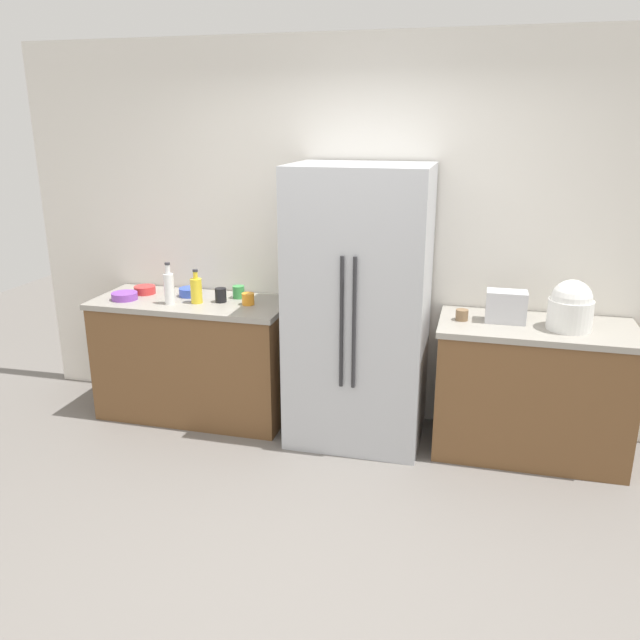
{
  "coord_description": "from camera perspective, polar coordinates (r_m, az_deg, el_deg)",
  "views": [
    {
      "loc": [
        0.83,
        -2.74,
        2.16
      ],
      "look_at": [
        0.02,
        0.42,
        1.14
      ],
      "focal_mm": 35.81,
      "sensor_mm": 36.0,
      "label": 1
    }
  ],
  "objects": [
    {
      "name": "cup_d",
      "position": [
        4.57,
        -6.44,
        1.89
      ],
      "size": [
        0.09,
        0.09,
        0.08
      ],
      "primitive_type": "cylinder",
      "color": "orange",
      "rests_on": "counter_left"
    },
    {
      "name": "ground_plane",
      "position": [
        3.59,
        -2.15,
        -19.61
      ],
      "size": [
        10.45,
        10.45,
        0.0
      ],
      "primitive_type": "plane",
      "color": "slate"
    },
    {
      "name": "cup_c",
      "position": [
        4.75,
        -7.29,
        2.5
      ],
      "size": [
        0.09,
        0.09,
        0.09
      ],
      "primitive_type": "cylinder",
      "color": "green",
      "rests_on": "counter_left"
    },
    {
      "name": "bottle_b",
      "position": [
        4.65,
        -11.0,
        2.66
      ],
      "size": [
        0.08,
        0.08,
        0.25
      ],
      "color": "yellow",
      "rests_on": "counter_left"
    },
    {
      "name": "kitchen_back_panel",
      "position": [
        4.64,
        3.84,
        7.48
      ],
      "size": [
        5.23,
        0.1,
        2.72
      ],
      "primitive_type": "cube",
      "color": "silver",
      "rests_on": "ground_plane"
    },
    {
      "name": "cup_b",
      "position": [
        4.66,
        -8.86,
        2.21
      ],
      "size": [
        0.08,
        0.08,
        0.1
      ],
      "primitive_type": "cylinder",
      "color": "black",
      "rests_on": "counter_left"
    },
    {
      "name": "bottle_a",
      "position": [
        4.66,
        -13.35,
        2.86
      ],
      "size": [
        0.07,
        0.07,
        0.3
      ],
      "color": "white",
      "rests_on": "counter_left"
    },
    {
      "name": "rice_cooker",
      "position": [
        4.27,
        21.5,
        1.11
      ],
      "size": [
        0.27,
        0.27,
        0.32
      ],
      "color": "white",
      "rests_on": "counter_right"
    },
    {
      "name": "toaster",
      "position": [
        4.31,
        16.3,
        1.17
      ],
      "size": [
        0.26,
        0.15,
        0.21
      ],
      "primitive_type": "cube",
      "color": "silver",
      "rests_on": "counter_right"
    },
    {
      "name": "bowl_c",
      "position": [
        4.89,
        -17.07,
        2.06
      ],
      "size": [
        0.19,
        0.19,
        0.05
      ],
      "primitive_type": "cylinder",
      "color": "purple",
      "rests_on": "counter_left"
    },
    {
      "name": "refrigerator",
      "position": [
        4.32,
        3.49,
        1.11
      ],
      "size": [
        0.91,
        0.73,
        1.9
      ],
      "color": "#B2B5BA",
      "rests_on": "ground_plane"
    },
    {
      "name": "bowl_a",
      "position": [
        4.87,
        -11.53,
        2.47
      ],
      "size": [
        0.16,
        0.16,
        0.06
      ],
      "primitive_type": "cylinder",
      "color": "blue",
      "rests_on": "counter_left"
    },
    {
      "name": "counter_right",
      "position": [
        4.49,
        18.33,
        -5.89
      ],
      "size": [
        1.25,
        0.65,
        0.9
      ],
      "color": "brown",
      "rests_on": "ground_plane"
    },
    {
      "name": "bowl_b",
      "position": [
        5.01,
        -15.38,
        2.61
      ],
      "size": [
        0.16,
        0.16,
        0.06
      ],
      "primitive_type": "cylinder",
      "color": "red",
      "rests_on": "counter_left"
    },
    {
      "name": "counter_left",
      "position": [
        4.91,
        -11.08,
        -3.28
      ],
      "size": [
        1.43,
        0.65,
        0.9
      ],
      "color": "brown",
      "rests_on": "ground_plane"
    },
    {
      "name": "cup_a",
      "position": [
        4.29,
        12.57,
        0.45
      ],
      "size": [
        0.08,
        0.08,
        0.07
      ],
      "primitive_type": "cylinder",
      "color": "brown",
      "rests_on": "counter_right"
    }
  ]
}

